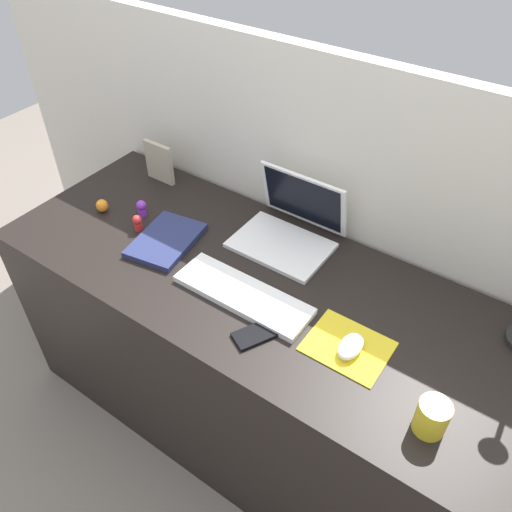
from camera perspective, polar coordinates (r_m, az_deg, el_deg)
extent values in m
plane|color=slate|center=(2.11, 0.29, -17.23)|extent=(6.00, 6.00, 0.00)
cube|color=silver|center=(1.82, 6.88, 1.83)|extent=(2.89, 0.05, 1.30)
cube|color=black|center=(1.81, 0.33, -11.14)|extent=(1.69, 0.65, 0.74)
cube|color=white|center=(1.64, 2.73, 1.18)|extent=(0.30, 0.21, 0.01)
cube|color=white|center=(1.66, 5.25, 6.26)|extent=(0.30, 0.05, 0.20)
cube|color=black|center=(1.66, 5.14, 6.20)|extent=(0.27, 0.04, 0.17)
cube|color=white|center=(1.48, -1.52, -4.21)|extent=(0.41, 0.13, 0.02)
cube|color=yellow|center=(1.38, 10.04, -9.74)|extent=(0.21, 0.17, 0.00)
ellipsoid|color=white|center=(1.36, 10.35, -9.73)|extent=(0.06, 0.10, 0.03)
cube|color=black|center=(1.38, 0.15, -8.52)|extent=(0.12, 0.14, 0.01)
cube|color=navy|center=(1.68, -9.84, 1.73)|extent=(0.21, 0.27, 0.02)
cube|color=#B2A58C|center=(1.94, -10.58, 10.05)|extent=(0.12, 0.02, 0.15)
cylinder|color=yellow|center=(1.26, 18.74, -16.41)|extent=(0.07, 0.07, 0.09)
cylinder|color=red|center=(1.74, -12.78, 3.20)|extent=(0.03, 0.03, 0.03)
sphere|color=red|center=(1.73, -12.92, 3.92)|extent=(0.03, 0.03, 0.03)
cylinder|color=purple|center=(1.81, -12.37, 4.76)|extent=(0.03, 0.03, 0.03)
sphere|color=purple|center=(1.79, -12.49, 5.46)|extent=(0.03, 0.03, 0.03)
ellipsoid|color=orange|center=(1.85, -16.54, 5.31)|extent=(0.04, 0.04, 0.05)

